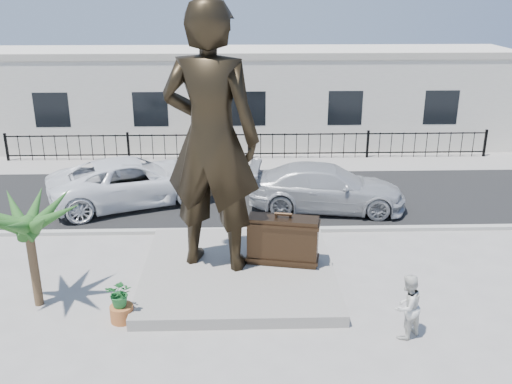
# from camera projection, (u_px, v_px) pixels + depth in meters

# --- Properties ---
(ground) EXTENTS (100.00, 100.00, 0.00)m
(ground) POSITION_uv_depth(u_px,v_px,m) (258.00, 305.00, 14.36)
(ground) COLOR #9E9991
(ground) RESTS_ON ground
(street) EXTENTS (40.00, 7.00, 0.01)m
(street) POSITION_uv_depth(u_px,v_px,m) (251.00, 195.00, 21.87)
(street) COLOR black
(street) RESTS_ON ground
(curb) EXTENTS (40.00, 0.25, 0.12)m
(curb) POSITION_uv_depth(u_px,v_px,m) (254.00, 230.00, 18.57)
(curb) COLOR #A5A399
(curb) RESTS_ON ground
(far_sidewalk) EXTENTS (40.00, 2.50, 0.02)m
(far_sidewalk) POSITION_uv_depth(u_px,v_px,m) (249.00, 164.00, 25.63)
(far_sidewalk) COLOR #9E9991
(far_sidewalk) RESTS_ON ground
(plinth) EXTENTS (5.20, 5.20, 0.30)m
(plinth) POSITION_uv_depth(u_px,v_px,m) (238.00, 272.00, 15.71)
(plinth) COLOR gray
(plinth) RESTS_ON ground
(fence) EXTENTS (22.00, 0.10, 1.20)m
(fence) POSITION_uv_depth(u_px,v_px,m) (249.00, 146.00, 26.18)
(fence) COLOR black
(fence) RESTS_ON ground
(building) EXTENTS (28.00, 7.00, 4.40)m
(building) POSITION_uv_depth(u_px,v_px,m) (247.00, 95.00, 29.57)
(building) COLOR silver
(building) RESTS_ON ground
(statue) EXTENTS (2.96, 2.36, 7.08)m
(statue) POSITION_uv_depth(u_px,v_px,m) (211.00, 139.00, 14.70)
(statue) COLOR black
(statue) RESTS_ON plinth
(suitcase) EXTENTS (2.00, 0.98, 1.35)m
(suitcase) POSITION_uv_depth(u_px,v_px,m) (283.00, 240.00, 15.68)
(suitcase) COLOR black
(suitcase) RESTS_ON plinth
(tourist) EXTENTS (0.96, 0.92, 1.56)m
(tourist) POSITION_uv_depth(u_px,v_px,m) (407.00, 307.00, 12.82)
(tourist) COLOR silver
(tourist) RESTS_ON ground
(car_white) EXTENTS (6.62, 4.83, 1.67)m
(car_white) POSITION_uv_depth(u_px,v_px,m) (133.00, 181.00, 20.79)
(car_white) COLOR white
(car_white) RESTS_ON street
(car_silver) EXTENTS (5.75, 2.89, 1.60)m
(car_silver) POSITION_uv_depth(u_px,v_px,m) (327.00, 188.00, 20.23)
(car_silver) COLOR #ABADB0
(car_silver) RESTS_ON street
(worker) EXTENTS (1.43, 1.03, 1.99)m
(worker) POSITION_uv_depth(u_px,v_px,m) (211.00, 142.00, 25.23)
(worker) COLOR orange
(worker) RESTS_ON far_sidewalk
(palm_tree) EXTENTS (1.80, 1.80, 3.20)m
(palm_tree) POSITION_uv_depth(u_px,v_px,m) (40.00, 304.00, 14.39)
(palm_tree) COLOR #234D1C
(palm_tree) RESTS_ON ground
(planter) EXTENTS (0.56, 0.56, 0.40)m
(planter) POSITION_uv_depth(u_px,v_px,m) (122.00, 313.00, 13.62)
(planter) COLOR #A75A2C
(planter) RESTS_ON ground
(shrub) EXTENTS (0.68, 0.60, 0.70)m
(shrub) POSITION_uv_depth(u_px,v_px,m) (120.00, 293.00, 13.43)
(shrub) COLOR #236B2E
(shrub) RESTS_ON planter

